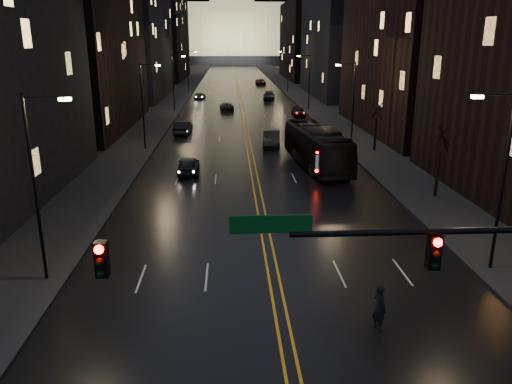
{
  "coord_description": "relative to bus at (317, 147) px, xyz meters",
  "views": [
    {
      "loc": [
        -2.05,
        -12.32,
        11.17
      ],
      "look_at": [
        -0.73,
        12.62,
        3.54
      ],
      "focal_mm": 35.0,
      "sensor_mm": 36.0,
      "label": 1
    }
  ],
  "objects": [
    {
      "name": "road",
      "position": [
        -5.87,
        97.84,
        -1.82
      ],
      "size": [
        20.0,
        320.0,
        0.02
      ],
      "primitive_type": "cube",
      "color": "black",
      "rests_on": "ground"
    },
    {
      "name": "sidewalk_left",
      "position": [
        -19.87,
        97.84,
        -1.75
      ],
      "size": [
        8.0,
        320.0,
        0.16
      ],
      "primitive_type": "cube",
      "color": "black",
      "rests_on": "ground"
    },
    {
      "name": "sidewalk_right",
      "position": [
        8.13,
        97.84,
        -1.75
      ],
      "size": [
        8.0,
        320.0,
        0.16
      ],
      "primitive_type": "cube",
      "color": "black",
      "rests_on": "ground"
    },
    {
      "name": "center_line",
      "position": [
        -5.87,
        97.84,
        -1.8
      ],
      "size": [
        0.62,
        320.0,
        0.01
      ],
      "primitive_type": "cube",
      "color": "orange",
      "rests_on": "road"
    },
    {
      "name": "building_left_mid",
      "position": [
        -26.87,
        21.84,
        12.17
      ],
      "size": [
        12.0,
        30.0,
        28.0
      ],
      "primitive_type": "cube",
      "color": "black",
      "rests_on": "ground"
    },
    {
      "name": "building_left_far",
      "position": [
        -26.87,
        59.84,
        8.17
      ],
      "size": [
        12.0,
        34.0,
        20.0
      ],
      "primitive_type": "cube",
      "color": "black",
      "rests_on": "ground"
    },
    {
      "name": "building_left_dist",
      "position": [
        -26.87,
        107.84,
        10.17
      ],
      "size": [
        12.0,
        40.0,
        24.0
      ],
      "primitive_type": "cube",
      "color": "black",
      "rests_on": "ground"
    },
    {
      "name": "building_right_mid",
      "position": [
        15.13,
        59.84,
        11.17
      ],
      "size": [
        12.0,
        34.0,
        26.0
      ],
      "primitive_type": "cube",
      "color": "black",
      "rests_on": "ground"
    },
    {
      "name": "building_right_dist",
      "position": [
        15.13,
        107.84,
        9.17
      ],
      "size": [
        12.0,
        40.0,
        22.0
      ],
      "primitive_type": "cube",
      "color": "black",
      "rests_on": "ground"
    },
    {
      "name": "capitol",
      "position": [
        -5.87,
        217.84,
        15.33
      ],
      "size": [
        90.0,
        50.0,
        58.5
      ],
      "color": "black",
      "rests_on": "ground"
    },
    {
      "name": "streetlamp_right_near",
      "position": [
        4.95,
        -22.16,
        3.26
      ],
      "size": [
        2.13,
        0.25,
        9.0
      ],
      "color": "black",
      "rests_on": "ground"
    },
    {
      "name": "streetlamp_left_near",
      "position": [
        -16.68,
        -22.16,
        3.26
      ],
      "size": [
        2.13,
        0.25,
        9.0
      ],
      "color": "black",
      "rests_on": "ground"
    },
    {
      "name": "streetlamp_right_mid",
      "position": [
        4.95,
        7.84,
        3.26
      ],
      "size": [
        2.13,
        0.25,
        9.0
      ],
      "color": "black",
      "rests_on": "ground"
    },
    {
      "name": "streetlamp_left_mid",
      "position": [
        -16.68,
        7.84,
        3.26
      ],
      "size": [
        2.13,
        0.25,
        9.0
      ],
      "color": "black",
      "rests_on": "ground"
    },
    {
      "name": "streetlamp_right_far",
      "position": [
        4.95,
        37.84,
        3.26
      ],
      "size": [
        2.13,
        0.25,
        9.0
      ],
      "color": "black",
      "rests_on": "ground"
    },
    {
      "name": "streetlamp_left_far",
      "position": [
        -16.68,
        37.84,
        3.26
      ],
      "size": [
        2.13,
        0.25,
        9.0
      ],
      "color": "black",
      "rests_on": "ground"
    },
    {
      "name": "streetlamp_right_dist",
      "position": [
        4.95,
        67.84,
        3.26
      ],
      "size": [
        2.13,
        0.25,
        9.0
      ],
      "color": "black",
      "rests_on": "ground"
    },
    {
      "name": "streetlamp_left_dist",
      "position": [
        -16.68,
        67.84,
        3.26
      ],
      "size": [
        2.13,
        0.25,
        9.0
      ],
      "color": "black",
      "rests_on": "ground"
    },
    {
      "name": "tree_right_mid",
      "position": [
        7.13,
        -10.16,
        2.7
      ],
      "size": [
        2.4,
        2.4,
        6.65
      ],
      "color": "black",
      "rests_on": "ground"
    },
    {
      "name": "tree_right_far",
      "position": [
        7.13,
        5.84,
        2.7
      ],
      "size": [
        2.4,
        2.4,
        6.65
      ],
      "color": "black",
      "rests_on": "ground"
    },
    {
      "name": "bus",
      "position": [
        0.0,
        0.0,
        0.0
      ],
      "size": [
        4.52,
        13.37,
        3.65
      ],
      "primitive_type": "imported",
      "rotation": [
        0.0,
        0.0,
        0.11
      ],
      "color": "black",
      "rests_on": "ground"
    },
    {
      "name": "oncoming_car_a",
      "position": [
        -11.57,
        -2.11,
        -1.05
      ],
      "size": [
        1.91,
        4.57,
        1.54
      ],
      "primitive_type": "imported",
      "rotation": [
        0.0,
        0.0,
        3.16
      ],
      "color": "black",
      "rests_on": "ground"
    },
    {
      "name": "oncoming_car_b",
      "position": [
        -13.69,
        17.04,
        -1.01
      ],
      "size": [
        2.1,
        5.07,
        1.63
      ],
      "primitive_type": "imported",
      "rotation": [
        0.0,
        0.0,
        3.06
      ],
      "color": "black",
      "rests_on": "ground"
    },
    {
      "name": "oncoming_car_c",
      "position": [
        -8.37,
        39.03,
        -1.19
      ],
      "size": [
        2.45,
        4.75,
        1.28
      ],
      "primitive_type": "imported",
      "rotation": [
        0.0,
        0.0,
        3.21
      ],
      "color": "black",
      "rests_on": "ground"
    },
    {
      "name": "oncoming_car_d",
      "position": [
        -13.71,
        54.92,
        -1.18
      ],
      "size": [
        2.27,
        4.64,
        1.3
      ],
      "primitive_type": "imported",
      "rotation": [
        0.0,
        0.0,
        3.04
      ],
      "color": "black",
      "rests_on": "ground"
    },
    {
      "name": "receding_car_a",
      "position": [
        -3.37,
        9.0,
        -0.97
      ],
      "size": [
        2.32,
        5.33,
        1.7
      ],
      "primitive_type": "imported",
      "rotation": [
        0.0,
        0.0,
        -0.1
      ],
      "color": "black",
      "rests_on": "ground"
    },
    {
      "name": "receding_car_b",
      "position": [
        2.62,
        31.58,
        -1.07
      ],
      "size": [
        1.88,
        4.47,
        1.51
      ],
      "primitive_type": "imported",
      "rotation": [
        0.0,
        0.0,
        0.02
      ],
      "color": "black",
      "rests_on": "ground"
    },
    {
      "name": "receding_car_c",
      "position": [
        -0.21,
        53.04,
        -1.04
      ],
      "size": [
        2.66,
        5.58,
        1.57
      ],
      "primitive_type": "imported",
      "rotation": [
        0.0,
        0.0,
        -0.09
      ],
      "color": "black",
      "rests_on": "ground"
    },
    {
      "name": "receding_car_d",
      "position": [
        0.32,
        87.94,
        -1.1
      ],
      "size": [
        2.59,
        5.29,
        1.45
      ],
      "primitive_type": "imported",
      "rotation": [
        0.0,
        0.0,
        0.04
      ],
      "color": "black",
      "rests_on": "ground"
    },
    {
      "name": "pedestrian_a",
      "position": [
        -2.08,
        -27.16,
        -0.85
      ],
      "size": [
        0.69,
        0.83,
        1.96
      ],
      "primitive_type": "imported",
      "rotation": [
        0.0,
        0.0,
        1.93
      ],
      "color": "black",
      "rests_on": "ground"
    }
  ]
}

